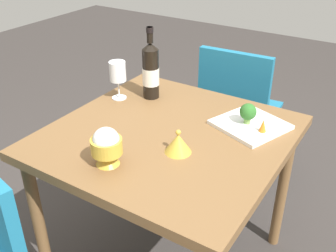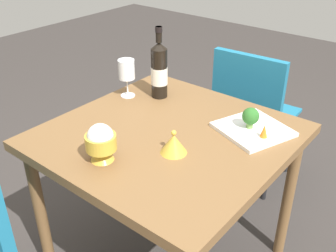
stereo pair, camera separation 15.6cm
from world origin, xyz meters
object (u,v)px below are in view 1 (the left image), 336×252
at_px(rice_bowl, 106,146).
at_px(rice_bowl_lid, 178,143).
at_px(broccoli_floret, 248,112).
at_px(wine_glass, 118,72).
at_px(carrot_garnish_left, 263,126).
at_px(wine_bottle, 151,71).
at_px(serving_plate, 250,125).
at_px(chair_near_window, 236,102).

distance_m(rice_bowl, rice_bowl_lid, 0.26).
bearing_deg(broccoli_floret, wine_glass, 6.25).
xyz_separation_m(wine_glass, rice_bowl_lid, (-0.47, 0.25, -0.09)).
height_order(wine_glass, rice_bowl, wine_glass).
height_order(wine_glass, carrot_garnish_left, wine_glass).
relative_size(wine_bottle, rice_bowl, 2.34).
relative_size(rice_bowl, serving_plate, 0.44).
distance_m(chair_near_window, rice_bowl_lid, 0.91).
height_order(wine_glass, serving_plate, wine_glass).
height_order(wine_bottle, rice_bowl, wine_bottle).
relative_size(rice_bowl_lid, carrot_garnish_left, 1.94).
height_order(rice_bowl, broccoli_floret, rice_bowl).
relative_size(chair_near_window, carrot_garnish_left, 16.51).
height_order(wine_bottle, broccoli_floret, wine_bottle).
bearing_deg(wine_glass, chair_near_window, -118.49).
xyz_separation_m(wine_bottle, broccoli_floret, (-0.49, 0.03, -0.07)).
bearing_deg(broccoli_floret, serving_plate, -143.88).
bearing_deg(carrot_garnish_left, rice_bowl, 51.21).
relative_size(wine_bottle, carrot_garnish_left, 6.44).
distance_m(wine_glass, rice_bowl_lid, 0.54).
distance_m(wine_glass, rice_bowl, 0.54).
xyz_separation_m(chair_near_window, wine_bottle, (0.22, 0.53, 0.32)).
relative_size(wine_glass, rice_bowl, 1.26).
xyz_separation_m(rice_bowl, serving_plate, (-0.32, -0.52, -0.07)).
distance_m(wine_bottle, wine_glass, 0.15).
relative_size(wine_bottle, broccoli_floret, 3.87).
relative_size(wine_glass, rice_bowl_lid, 1.79).
bearing_deg(broccoli_floret, chair_near_window, -63.84).
bearing_deg(wine_glass, serving_plate, -173.05).
relative_size(serving_plate, carrot_garnish_left, 6.24).
relative_size(wine_bottle, wine_glass, 1.85).
distance_m(chair_near_window, wine_bottle, 0.66).
bearing_deg(carrot_garnish_left, wine_bottle, -5.65).
bearing_deg(rice_bowl_lid, serving_plate, -115.15).
height_order(wine_bottle, wine_glass, wine_bottle).
distance_m(chair_near_window, broccoli_floret, 0.67).
xyz_separation_m(wine_glass, serving_plate, (-0.62, -0.08, -0.12)).
bearing_deg(chair_near_window, carrot_garnish_left, -62.20).
bearing_deg(wine_bottle, chair_near_window, -112.42).
xyz_separation_m(wine_bottle, rice_bowl, (-0.18, 0.53, -0.06)).
bearing_deg(carrot_garnish_left, broccoli_floret, -21.83).
bearing_deg(rice_bowl, wine_glass, -55.65).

